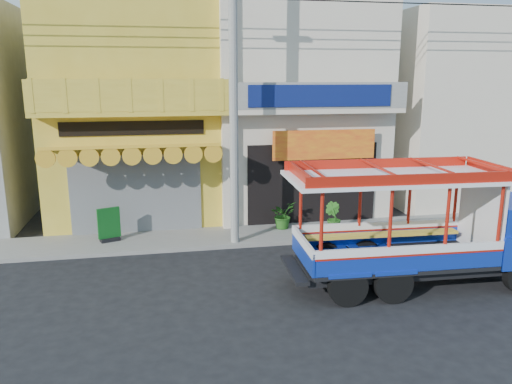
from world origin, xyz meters
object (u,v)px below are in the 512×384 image
at_px(utility_pole, 238,81).
at_px(songthaew_truck, 440,227).
at_px(green_sign, 109,227).
at_px(potted_plant_a, 283,215).
at_px(potted_plant_b, 333,218).

height_order(utility_pole, songthaew_truck, utility_pole).
xyz_separation_m(utility_pole, songthaew_truck, (4.45, -3.87, -3.55)).
bearing_deg(utility_pole, songthaew_truck, -41.04).
relative_size(green_sign, potted_plant_a, 1.15).
bearing_deg(potted_plant_a, potted_plant_b, -60.48).
bearing_deg(potted_plant_b, potted_plant_a, 33.66).
xyz_separation_m(green_sign, potted_plant_b, (7.15, -0.50, 0.06)).
relative_size(green_sign, potted_plant_b, 1.06).
height_order(songthaew_truck, green_sign, songthaew_truck).
relative_size(potted_plant_a, potted_plant_b, 0.92).
bearing_deg(potted_plant_b, songthaew_truck, 168.67).
height_order(utility_pole, potted_plant_a, utility_pole).
xyz_separation_m(utility_pole, potted_plant_b, (3.16, 0.33, -4.41)).
distance_m(green_sign, potted_plant_a, 5.66).
bearing_deg(potted_plant_b, utility_pole, 67.45).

